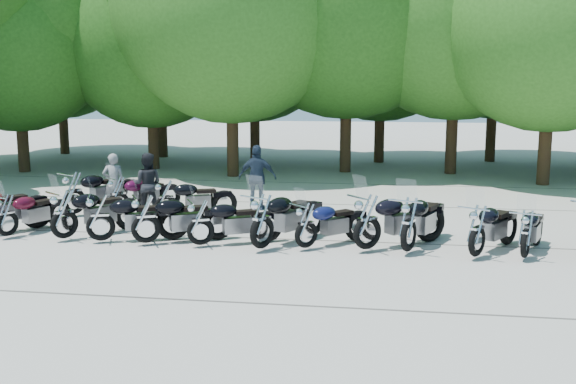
# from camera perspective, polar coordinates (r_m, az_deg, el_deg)

# --- Properties ---
(ground) EXTENTS (90.00, 90.00, 0.00)m
(ground) POSITION_cam_1_polar(r_m,az_deg,el_deg) (14.03, -0.92, -5.44)
(ground) COLOR #9D988D
(ground) RESTS_ON ground
(tree_1) EXTENTS (6.97, 6.97, 8.55)m
(tree_1) POSITION_cam_1_polar(r_m,az_deg,el_deg) (28.48, -22.02, 11.75)
(tree_1) COLOR #3A2614
(tree_1) RESTS_ON ground
(tree_2) EXTENTS (7.31, 7.31, 8.97)m
(tree_2) POSITION_cam_1_polar(r_m,az_deg,el_deg) (27.92, -11.61, 12.81)
(tree_2) COLOR #3A2614
(tree_2) RESTS_ON ground
(tree_3) EXTENTS (8.70, 8.70, 10.67)m
(tree_3) POSITION_cam_1_polar(r_m,az_deg,el_deg) (25.42, -4.87, 15.59)
(tree_3) COLOR #3A2614
(tree_3) RESTS_ON ground
(tree_6) EXTENTS (8.00, 8.00, 9.82)m
(tree_6) POSITION_cam_1_polar(r_m,az_deg,el_deg) (24.85, 21.55, 13.94)
(tree_6) COLOR #3A2614
(tree_6) RESTS_ON ground
(tree_9) EXTENTS (7.59, 7.59, 9.32)m
(tree_9) POSITION_cam_1_polar(r_m,az_deg,el_deg) (34.79, -18.83, 12.16)
(tree_9) COLOR #3A2614
(tree_9) RESTS_ON ground
(tree_10) EXTENTS (7.78, 7.78, 9.55)m
(tree_10) POSITION_cam_1_polar(r_m,az_deg,el_deg) (32.17, -10.83, 13.00)
(tree_10) COLOR #3A2614
(tree_10) RESTS_ON ground
(tree_11) EXTENTS (7.56, 7.56, 9.28)m
(tree_11) POSITION_cam_1_polar(r_m,az_deg,el_deg) (30.45, -2.88, 13.05)
(tree_11) COLOR #3A2614
(tree_11) RESTS_ON ground
(tree_12) EXTENTS (7.88, 7.88, 9.67)m
(tree_12) POSITION_cam_1_polar(r_m,az_deg,el_deg) (29.91, 7.93, 13.48)
(tree_12) COLOR #3A2614
(tree_12) RESTS_ON ground
(tree_13) EXTENTS (8.31, 8.31, 10.20)m
(tree_13) POSITION_cam_1_polar(r_m,az_deg,el_deg) (31.25, 17.23, 13.55)
(tree_13) COLOR #3A2614
(tree_13) RESTS_ON ground
(motorcycle_1) EXTENTS (1.35, 2.12, 1.15)m
(motorcycle_1) POSITION_cam_1_polar(r_m,az_deg,el_deg) (16.73, -22.72, -1.72)
(motorcycle_1) COLOR #3F0818
(motorcycle_1) RESTS_ON ground
(motorcycle_2) EXTENTS (1.95, 2.25, 1.30)m
(motorcycle_2) POSITION_cam_1_polar(r_m,az_deg,el_deg) (15.98, -18.45, -1.69)
(motorcycle_2) COLOR black
(motorcycle_2) RESTS_ON ground
(motorcycle_3) EXTENTS (2.30, 1.42, 1.25)m
(motorcycle_3) POSITION_cam_1_polar(r_m,az_deg,el_deg) (15.52, -15.61, -1.97)
(motorcycle_3) COLOR black
(motorcycle_3) RESTS_ON ground
(motorcycle_4) EXTENTS (2.30, 1.67, 1.27)m
(motorcycle_4) POSITION_cam_1_polar(r_m,az_deg,el_deg) (15.07, -11.95, -2.12)
(motorcycle_4) COLOR black
(motorcycle_4) RESTS_ON ground
(motorcycle_5) EXTENTS (2.17, 1.53, 1.19)m
(motorcycle_5) POSITION_cam_1_polar(r_m,az_deg,el_deg) (14.71, -7.42, -2.44)
(motorcycle_5) COLOR black
(motorcycle_5) RESTS_ON ground
(motorcycle_6) EXTENTS (1.89, 2.51, 1.39)m
(motorcycle_6) POSITION_cam_1_polar(r_m,az_deg,el_deg) (14.25, -2.22, -2.33)
(motorcycle_6) COLOR black
(motorcycle_6) RESTS_ON ground
(motorcycle_7) EXTENTS (1.88, 1.90, 1.16)m
(motorcycle_7) POSITION_cam_1_polar(r_m,az_deg,el_deg) (14.36, 1.55, -2.72)
(motorcycle_7) COLOR #0E133F
(motorcycle_7) RESTS_ON ground
(motorcycle_8) EXTENTS (2.38, 2.17, 1.40)m
(motorcycle_8) POSITION_cam_1_polar(r_m,az_deg,el_deg) (14.27, 6.74, -2.36)
(motorcycle_8) COLOR black
(motorcycle_8) RESTS_ON ground
(motorcycle_9) EXTENTS (1.59, 2.51, 1.37)m
(motorcycle_9) POSITION_cam_1_polar(r_m,az_deg,el_deg) (14.22, 10.20, -2.56)
(motorcycle_9) COLOR black
(motorcycle_9) RESTS_ON ground
(motorcycle_10) EXTENTS (1.75, 2.26, 1.26)m
(motorcycle_10) POSITION_cam_1_polar(r_m,az_deg,el_deg) (14.16, 15.74, -3.04)
(motorcycle_10) COLOR black
(motorcycle_10) RESTS_ON ground
(motorcycle_11) EXTENTS (1.30, 2.14, 1.16)m
(motorcycle_11) POSITION_cam_1_polar(r_m,az_deg,el_deg) (14.38, 19.51, -3.25)
(motorcycle_11) COLOR black
(motorcycle_11) RESTS_ON ground
(motorcycle_14) EXTENTS (1.86, 2.41, 1.35)m
(motorcycle_14) POSITION_cam_1_polar(r_m,az_deg,el_deg) (18.79, -17.67, 0.05)
(motorcycle_14) COLOR black
(motorcycle_14) RESTS_ON ground
(motorcycle_15) EXTENTS (1.89, 2.07, 1.22)m
(motorcycle_15) POSITION_cam_1_polar(r_m,az_deg,el_deg) (18.39, -14.19, -0.19)
(motorcycle_15) COLOR #3A0724
(motorcycle_15) RESTS_ON ground
(motorcycle_16) EXTENTS (2.18, 1.47, 1.19)m
(motorcycle_16) POSITION_cam_1_polar(r_m,az_deg,el_deg) (17.70, -10.27, -0.47)
(motorcycle_16) COLOR black
(motorcycle_16) RESTS_ON ground
(rider_0) EXTENTS (0.69, 0.56, 1.63)m
(rider_0) POSITION_cam_1_polar(r_m,az_deg,el_deg) (19.10, -14.54, 0.77)
(rider_0) COLOR gray
(rider_0) RESTS_ON ground
(rider_1) EXTENTS (0.88, 0.72, 1.68)m
(rider_1) POSITION_cam_1_polar(r_m,az_deg,el_deg) (18.46, -11.84, 0.66)
(rider_1) COLOR black
(rider_1) RESTS_ON ground
(rider_2) EXTENTS (1.07, 0.46, 1.82)m
(rider_2) POSITION_cam_1_polar(r_m,az_deg,el_deg) (18.78, -2.60, 1.22)
(rider_2) COLOR #1C293A
(rider_2) RESTS_ON ground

